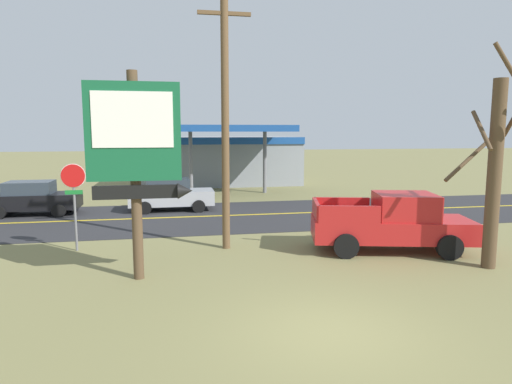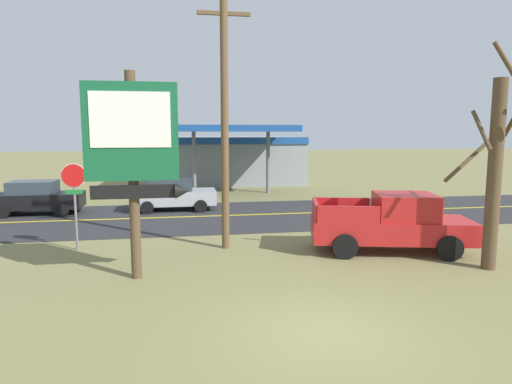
% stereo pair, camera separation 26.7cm
% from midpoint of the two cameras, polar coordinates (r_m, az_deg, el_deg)
% --- Properties ---
extents(ground_plane, '(180.00, 180.00, 0.00)m').
position_cam_midpoint_polar(ground_plane, '(9.60, 9.52, -17.14)').
color(ground_plane, olive).
extents(road_asphalt, '(140.00, 8.00, 0.02)m').
position_cam_midpoint_polar(road_asphalt, '(21.78, -1.93, -2.95)').
color(road_asphalt, '#2B2B2D').
rests_on(road_asphalt, ground).
extents(road_centre_line, '(126.00, 0.20, 0.01)m').
position_cam_midpoint_polar(road_centre_line, '(21.77, -1.93, -2.92)').
color(road_centre_line, gold).
rests_on(road_centre_line, road_asphalt).
extents(motel_sign, '(2.71, 0.54, 5.58)m').
position_cam_midpoint_polar(motel_sign, '(12.34, -14.48, 5.24)').
color(motel_sign, brown).
rests_on(motel_sign, ground).
extents(stop_sign, '(0.80, 0.08, 2.95)m').
position_cam_midpoint_polar(stop_sign, '(16.28, -21.46, 0.11)').
color(stop_sign, slate).
rests_on(stop_sign, ground).
extents(utility_pole, '(1.94, 0.26, 9.10)m').
position_cam_midpoint_polar(utility_pole, '(15.35, -3.48, 10.80)').
color(utility_pole, brown).
rests_on(utility_pole, ground).
extents(bare_tree, '(1.91, 1.91, 6.34)m').
position_cam_midpoint_polar(bare_tree, '(14.70, 28.27, 2.46)').
color(bare_tree, brown).
rests_on(bare_tree, ground).
extents(gas_station, '(12.00, 11.50, 4.40)m').
position_cam_midpoint_polar(gas_station, '(34.88, -3.98, 4.21)').
color(gas_station, gray).
rests_on(gas_station, ground).
extents(pickup_red_parked_on_lawn, '(5.52, 3.14, 1.96)m').
position_cam_midpoint_polar(pickup_red_parked_on_lawn, '(15.85, 17.27, -3.79)').
color(pickup_red_parked_on_lawn, red).
rests_on(pickup_red_parked_on_lawn, ground).
extents(car_silver_near_lane, '(4.20, 2.00, 1.64)m').
position_cam_midpoint_polar(car_silver_near_lane, '(23.41, -10.05, -0.29)').
color(car_silver_near_lane, '#A8AAAF').
rests_on(car_silver_near_lane, ground).
extents(car_black_mid_lane, '(4.20, 2.00, 1.64)m').
position_cam_midpoint_polar(car_black_mid_lane, '(24.33, -25.64, -0.63)').
color(car_black_mid_lane, black).
rests_on(car_black_mid_lane, ground).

